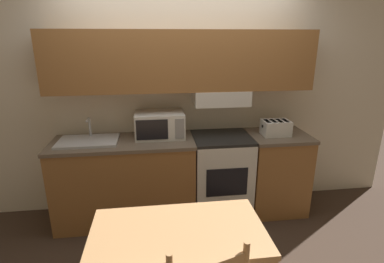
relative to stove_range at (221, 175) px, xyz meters
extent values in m
plane|color=#3D2D23|center=(-0.41, 0.28, -0.45)|extent=(16.00, 16.00, 0.00)
cube|color=silver|center=(-0.41, 0.31, 0.82)|extent=(5.10, 0.05, 2.55)
cube|color=#936033|center=(-0.41, 0.12, 1.23)|extent=(2.70, 0.32, 0.60)
cube|color=silver|center=(0.00, 0.12, 0.85)|extent=(0.58, 0.34, 0.16)
cube|color=#936033|center=(-1.04, 0.00, -0.02)|extent=(1.43, 0.57, 0.87)
cube|color=brown|center=(-1.04, 0.00, 0.43)|extent=(1.45, 0.59, 0.04)
cube|color=#936033|center=(0.63, 0.00, -0.02)|extent=(0.62, 0.57, 0.87)
cube|color=brown|center=(0.63, 0.00, 0.43)|extent=(0.64, 0.59, 0.04)
cube|color=silver|center=(0.00, 0.00, -0.02)|extent=(0.61, 0.56, 0.87)
cube|color=black|center=(0.00, 0.00, 0.44)|extent=(0.61, 0.56, 0.03)
cube|color=black|center=(0.00, -0.28, 0.05)|extent=(0.43, 0.01, 0.31)
cylinder|color=black|center=(-0.14, -0.11, 0.45)|extent=(0.09, 0.09, 0.01)
cylinder|color=black|center=(0.14, -0.11, 0.45)|extent=(0.09, 0.09, 0.01)
cylinder|color=black|center=(-0.14, 0.11, 0.45)|extent=(0.09, 0.09, 0.01)
cylinder|color=black|center=(0.14, 0.11, 0.45)|extent=(0.09, 0.09, 0.01)
cube|color=silver|center=(-0.65, 0.08, 0.58)|extent=(0.51, 0.35, 0.26)
cube|color=black|center=(-0.74, -0.09, 0.58)|extent=(0.32, 0.01, 0.21)
cube|color=gray|center=(-0.46, -0.09, 0.58)|extent=(0.09, 0.01, 0.21)
cube|color=silver|center=(0.58, -0.02, 0.53)|extent=(0.29, 0.21, 0.16)
cube|color=black|center=(0.43, -0.02, 0.56)|extent=(0.01, 0.02, 0.02)
cube|color=black|center=(0.48, -0.02, 0.61)|extent=(0.04, 0.15, 0.01)
cube|color=black|center=(0.55, -0.02, 0.61)|extent=(0.04, 0.15, 0.01)
cube|color=black|center=(0.62, -0.02, 0.61)|extent=(0.04, 0.15, 0.01)
cube|color=black|center=(0.68, -0.02, 0.61)|extent=(0.04, 0.15, 0.01)
cube|color=#B7BABF|center=(-1.38, 0.00, 0.46)|extent=(0.59, 0.38, 0.02)
cube|color=#4C4F54|center=(-1.38, -0.02, 0.47)|extent=(0.50, 0.29, 0.01)
cylinder|color=#B7BABF|center=(-1.38, 0.14, 0.57)|extent=(0.02, 0.02, 0.19)
cylinder|color=#B7BABF|center=(-1.38, 0.08, 0.66)|extent=(0.02, 0.12, 0.02)
cube|color=tan|center=(-0.59, -1.36, 0.30)|extent=(1.10, 0.61, 0.04)
cube|color=tan|center=(-1.10, -1.09, -0.09)|extent=(0.06, 0.06, 0.73)
cube|color=tan|center=(-0.08, -1.09, -0.09)|extent=(0.06, 0.06, 0.73)
camera|label=1|loc=(-0.71, -2.96, 1.47)|focal=28.00mm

